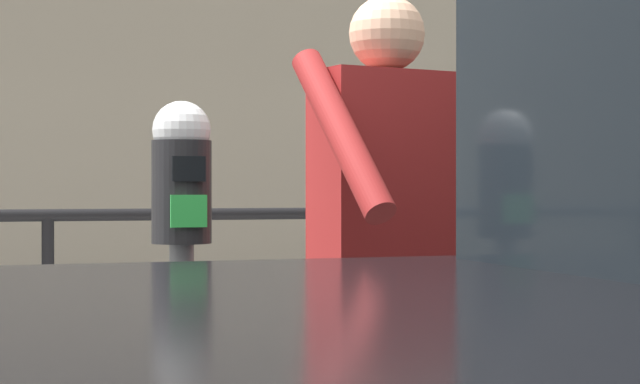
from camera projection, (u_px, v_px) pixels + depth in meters
parking_meter at (182, 238)px, 3.08m from camera, size 0.17×0.18×1.41m
pedestrian_at_meter at (388, 236)px, 3.34m from camera, size 0.63×0.64×1.76m
background_railing at (48, 271)px, 5.26m from camera, size 24.06×0.06×1.06m
backdrop_wall at (30, 125)px, 7.86m from camera, size 32.00×0.50×3.49m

